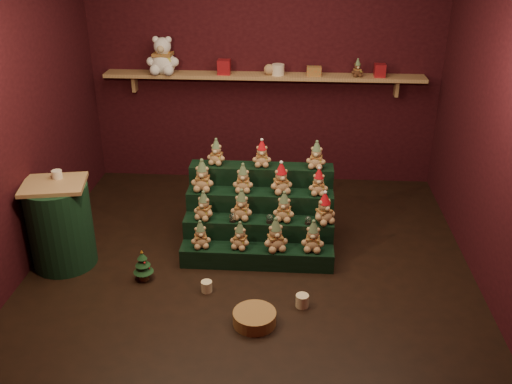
# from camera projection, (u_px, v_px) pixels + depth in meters

# --- Properties ---
(ground) EXTENTS (4.00, 4.00, 0.00)m
(ground) POSITION_uv_depth(u_px,v_px,m) (251.00, 265.00, 5.27)
(ground) COLOR black
(ground) RESTS_ON ground
(back_wall) EXTENTS (4.00, 0.10, 2.80)m
(back_wall) POSITION_uv_depth(u_px,v_px,m) (264.00, 64.00, 6.51)
(back_wall) COLOR black
(back_wall) RESTS_ON ground
(front_wall) EXTENTS (4.00, 0.10, 2.80)m
(front_wall) POSITION_uv_depth(u_px,v_px,m) (219.00, 250.00, 2.82)
(front_wall) COLOR black
(front_wall) RESTS_ON ground
(left_wall) EXTENTS (0.10, 4.00, 2.80)m
(left_wall) POSITION_uv_depth(u_px,v_px,m) (8.00, 115.00, 4.79)
(left_wall) COLOR black
(left_wall) RESTS_ON ground
(right_wall) EXTENTS (0.10, 4.00, 2.80)m
(right_wall) POSITION_uv_depth(u_px,v_px,m) (507.00, 126.00, 4.54)
(right_wall) COLOR black
(right_wall) RESTS_ON ground
(back_shelf) EXTENTS (3.60, 0.26, 0.24)m
(back_shelf) POSITION_uv_depth(u_px,v_px,m) (263.00, 77.00, 6.40)
(back_shelf) COLOR tan
(back_shelf) RESTS_ON ground
(riser_tier_front) EXTENTS (1.40, 0.22, 0.18)m
(riser_tier_front) POSITION_uv_depth(u_px,v_px,m) (257.00, 257.00, 5.23)
(riser_tier_front) COLOR black
(riser_tier_front) RESTS_ON ground
(riser_tier_midfront) EXTENTS (1.40, 0.22, 0.36)m
(riser_tier_midfront) POSITION_uv_depth(u_px,v_px,m) (258.00, 236.00, 5.39)
(riser_tier_midfront) COLOR black
(riser_tier_midfront) RESTS_ON ground
(riser_tier_midback) EXTENTS (1.40, 0.22, 0.54)m
(riser_tier_midback) POSITION_uv_depth(u_px,v_px,m) (260.00, 217.00, 5.55)
(riser_tier_midback) COLOR black
(riser_tier_midback) RESTS_ON ground
(riser_tier_back) EXTENTS (1.40, 0.22, 0.72)m
(riser_tier_back) POSITION_uv_depth(u_px,v_px,m) (261.00, 199.00, 5.71)
(riser_tier_back) COLOR black
(riser_tier_back) RESTS_ON ground
(teddy_0) EXTENTS (0.22, 0.21, 0.25)m
(teddy_0) POSITION_uv_depth(u_px,v_px,m) (200.00, 234.00, 5.16)
(teddy_0) COLOR tan
(teddy_0) RESTS_ON riser_tier_front
(teddy_1) EXTENTS (0.22, 0.21, 0.26)m
(teddy_1) POSITION_uv_depth(u_px,v_px,m) (240.00, 235.00, 5.14)
(teddy_1) COLOR tan
(teddy_1) RESTS_ON riser_tier_front
(teddy_2) EXTENTS (0.27, 0.26, 0.31)m
(teddy_2) POSITION_uv_depth(u_px,v_px,m) (276.00, 234.00, 5.11)
(teddy_2) COLOR tan
(teddy_2) RESTS_ON riser_tier_front
(teddy_3) EXTENTS (0.22, 0.20, 0.29)m
(teddy_3) POSITION_uv_depth(u_px,v_px,m) (313.00, 236.00, 5.10)
(teddy_3) COLOR tan
(teddy_3) RESTS_ON riser_tier_front
(teddy_4) EXTENTS (0.24, 0.23, 0.27)m
(teddy_4) POSITION_uv_depth(u_px,v_px,m) (204.00, 206.00, 5.27)
(teddy_4) COLOR tan
(teddy_4) RESTS_ON riser_tier_midfront
(teddy_5) EXTENTS (0.23, 0.21, 0.29)m
(teddy_5) POSITION_uv_depth(u_px,v_px,m) (242.00, 205.00, 5.27)
(teddy_5) COLOR tan
(teddy_5) RESTS_ON riser_tier_midfront
(teddy_6) EXTENTS (0.23, 0.21, 0.28)m
(teddy_6) POSITION_uv_depth(u_px,v_px,m) (284.00, 206.00, 5.24)
(teddy_6) COLOR tan
(teddy_6) RESTS_ON riser_tier_midfront
(teddy_7) EXTENTS (0.28, 0.27, 0.29)m
(teddy_7) POSITION_uv_depth(u_px,v_px,m) (324.00, 208.00, 5.19)
(teddy_7) COLOR tan
(teddy_7) RESTS_ON riser_tier_midfront
(teddy_8) EXTENTS (0.23, 0.20, 0.30)m
(teddy_8) POSITION_uv_depth(u_px,v_px,m) (202.00, 175.00, 5.40)
(teddy_8) COLOR tan
(teddy_8) RESTS_ON riser_tier_midback
(teddy_9) EXTENTS (0.20, 0.18, 0.27)m
(teddy_9) POSITION_uv_depth(u_px,v_px,m) (243.00, 178.00, 5.39)
(teddy_9) COLOR tan
(teddy_9) RESTS_ON riser_tier_midback
(teddy_10) EXTENTS (0.26, 0.25, 0.29)m
(teddy_10) POSITION_uv_depth(u_px,v_px,m) (281.00, 178.00, 5.36)
(teddy_10) COLOR tan
(teddy_10) RESTS_ON riser_tier_midback
(teddy_11) EXTENTS (0.18, 0.16, 0.25)m
(teddy_11) POSITION_uv_depth(u_px,v_px,m) (319.00, 182.00, 5.33)
(teddy_11) COLOR tan
(teddy_11) RESTS_ON riser_tier_midback
(teddy_12) EXTENTS (0.21, 0.20, 0.25)m
(teddy_12) POSITION_uv_depth(u_px,v_px,m) (216.00, 152.00, 5.54)
(teddy_12) COLOR tan
(teddy_12) RESTS_ON riser_tier_back
(teddy_13) EXTENTS (0.19, 0.17, 0.26)m
(teddy_13) POSITION_uv_depth(u_px,v_px,m) (262.00, 153.00, 5.49)
(teddy_13) COLOR tan
(teddy_13) RESTS_ON riser_tier_back
(teddy_14) EXTENTS (0.21, 0.20, 0.26)m
(teddy_14) POSITION_uv_depth(u_px,v_px,m) (316.00, 155.00, 5.45)
(teddy_14) COLOR tan
(teddy_14) RESTS_ON riser_tier_back
(snow_globe_a) EXTENTS (0.06, 0.06, 0.08)m
(snow_globe_a) POSITION_uv_depth(u_px,v_px,m) (233.00, 217.00, 5.25)
(snow_globe_a) COLOR black
(snow_globe_a) RESTS_ON riser_tier_midfront
(snow_globe_b) EXTENTS (0.06, 0.06, 0.08)m
(snow_globe_b) POSITION_uv_depth(u_px,v_px,m) (270.00, 219.00, 5.23)
(snow_globe_b) COLOR black
(snow_globe_b) RESTS_ON riser_tier_midfront
(snow_globe_c) EXTENTS (0.06, 0.06, 0.08)m
(snow_globe_c) POSITION_uv_depth(u_px,v_px,m) (308.00, 220.00, 5.21)
(snow_globe_c) COLOR black
(snow_globe_c) RESTS_ON riser_tier_midfront
(side_table) EXTENTS (0.61, 0.57, 0.82)m
(side_table) POSITION_uv_depth(u_px,v_px,m) (60.00, 225.00, 5.13)
(side_table) COLOR tan
(side_table) RESTS_ON ground
(table_ornament) EXTENTS (0.09, 0.09, 0.07)m
(table_ornament) POSITION_uv_depth(u_px,v_px,m) (57.00, 174.00, 5.02)
(table_ornament) COLOR beige
(table_ornament) RESTS_ON side_table
(mini_christmas_tree) EXTENTS (0.18, 0.18, 0.30)m
(mini_christmas_tree) POSITION_uv_depth(u_px,v_px,m) (143.00, 265.00, 4.99)
(mini_christmas_tree) COLOR #482E19
(mini_christmas_tree) RESTS_ON ground
(mug_left) EXTENTS (0.10, 0.10, 0.10)m
(mug_left) POSITION_uv_depth(u_px,v_px,m) (207.00, 286.00, 4.87)
(mug_left) COLOR beige
(mug_left) RESTS_ON ground
(mug_right) EXTENTS (0.11, 0.11, 0.11)m
(mug_right) POSITION_uv_depth(u_px,v_px,m) (302.00, 301.00, 4.68)
(mug_right) COLOR beige
(mug_right) RESTS_ON ground
(wicker_basket) EXTENTS (0.39, 0.39, 0.11)m
(wicker_basket) POSITION_uv_depth(u_px,v_px,m) (255.00, 318.00, 4.48)
(wicker_basket) COLOR olive
(wicker_basket) RESTS_ON ground
(white_bear) EXTENTS (0.38, 0.34, 0.52)m
(white_bear) POSITION_uv_depth(u_px,v_px,m) (163.00, 50.00, 6.32)
(white_bear) COLOR white
(white_bear) RESTS_ON back_shelf
(brown_bear) EXTENTS (0.15, 0.14, 0.19)m
(brown_bear) POSITION_uv_depth(u_px,v_px,m) (357.00, 68.00, 6.25)
(brown_bear) COLOR #4E291A
(brown_bear) RESTS_ON back_shelf
(gift_tin_red_a) EXTENTS (0.14, 0.14, 0.16)m
(gift_tin_red_a) POSITION_uv_depth(u_px,v_px,m) (224.00, 67.00, 6.36)
(gift_tin_red_a) COLOR #A31920
(gift_tin_red_a) RESTS_ON back_shelf
(gift_tin_cream) EXTENTS (0.14, 0.14, 0.12)m
(gift_tin_cream) POSITION_uv_depth(u_px,v_px,m) (278.00, 70.00, 6.33)
(gift_tin_cream) COLOR beige
(gift_tin_cream) RESTS_ON back_shelf
(gift_tin_red_b) EXTENTS (0.12, 0.12, 0.14)m
(gift_tin_red_b) POSITION_uv_depth(u_px,v_px,m) (380.00, 70.00, 6.26)
(gift_tin_red_b) COLOR #A31920
(gift_tin_red_b) RESTS_ON back_shelf
(shelf_plush_ball) EXTENTS (0.12, 0.12, 0.12)m
(shelf_plush_ball) POSITION_uv_depth(u_px,v_px,m) (269.00, 69.00, 6.34)
(shelf_plush_ball) COLOR tan
(shelf_plush_ball) RESTS_ON back_shelf
(scarf_gift_box) EXTENTS (0.16, 0.10, 0.10)m
(scarf_gift_box) POSITION_uv_depth(u_px,v_px,m) (314.00, 71.00, 6.31)
(scarf_gift_box) COLOR #CA4A1C
(scarf_gift_box) RESTS_ON back_shelf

